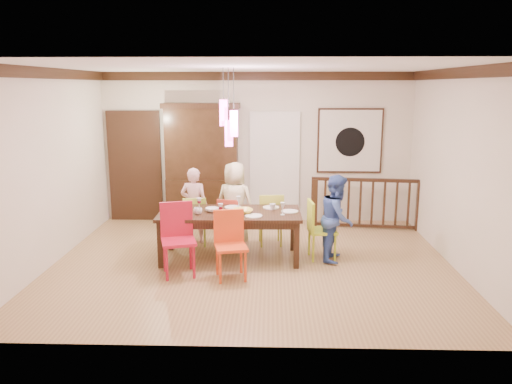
{
  "coord_description": "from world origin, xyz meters",
  "views": [
    {
      "loc": [
        0.28,
        -7.2,
        2.64
      ],
      "look_at": [
        0.05,
        0.36,
        1.03
      ],
      "focal_mm": 35.0,
      "sensor_mm": 36.0,
      "label": 1
    }
  ],
  "objects_px": {
    "dining_table": "(230,217)",
    "chair_far_left": "(195,217)",
    "chair_end_right": "(322,226)",
    "person_end_right": "(337,218)",
    "china_hutch": "(202,164)",
    "balustrade": "(366,202)",
    "person_far_mid": "(235,203)",
    "person_far_left": "(194,205)"
  },
  "relations": [
    {
      "from": "balustrade",
      "to": "chair_far_left",
      "type": "bearing_deg",
      "value": -153.94
    },
    {
      "from": "dining_table",
      "to": "chair_far_left",
      "type": "relative_size",
      "value": 2.59
    },
    {
      "from": "person_far_left",
      "to": "person_end_right",
      "type": "relative_size",
      "value": 0.97
    },
    {
      "from": "chair_far_left",
      "to": "balustrade",
      "type": "height_order",
      "value": "balustrade"
    },
    {
      "from": "person_far_mid",
      "to": "balustrade",
      "type": "bearing_deg",
      "value": -141.05
    },
    {
      "from": "chair_far_left",
      "to": "person_far_mid",
      "type": "height_order",
      "value": "person_far_mid"
    },
    {
      "from": "person_end_right",
      "to": "chair_far_left",
      "type": "bearing_deg",
      "value": 87.84
    },
    {
      "from": "china_hutch",
      "to": "balustrade",
      "type": "bearing_deg",
      "value": -6.33
    },
    {
      "from": "chair_far_left",
      "to": "person_end_right",
      "type": "height_order",
      "value": "person_end_right"
    },
    {
      "from": "china_hutch",
      "to": "person_far_left",
      "type": "distance_m",
      "value": 1.37
    },
    {
      "from": "person_far_mid",
      "to": "person_end_right",
      "type": "height_order",
      "value": "person_far_mid"
    },
    {
      "from": "person_far_mid",
      "to": "person_end_right",
      "type": "distance_m",
      "value": 1.83
    },
    {
      "from": "balustrade",
      "to": "person_far_mid",
      "type": "bearing_deg",
      "value": -152.45
    },
    {
      "from": "chair_end_right",
      "to": "china_hutch",
      "type": "height_order",
      "value": "china_hutch"
    },
    {
      "from": "china_hutch",
      "to": "chair_end_right",
      "type": "bearing_deg",
      "value": -43.94
    },
    {
      "from": "chair_end_right",
      "to": "person_end_right",
      "type": "bearing_deg",
      "value": -109.45
    },
    {
      "from": "balustrade",
      "to": "person_far_mid",
      "type": "height_order",
      "value": "person_far_mid"
    },
    {
      "from": "chair_far_left",
      "to": "person_end_right",
      "type": "distance_m",
      "value": 2.39
    },
    {
      "from": "chair_end_right",
      "to": "dining_table",
      "type": "bearing_deg",
      "value": 85.62
    },
    {
      "from": "balustrade",
      "to": "person_far_mid",
      "type": "distance_m",
      "value": 2.58
    },
    {
      "from": "person_end_right",
      "to": "china_hutch",
      "type": "bearing_deg",
      "value": 62.45
    },
    {
      "from": "chair_far_left",
      "to": "balustrade",
      "type": "distance_m",
      "value": 3.25
    },
    {
      "from": "china_hutch",
      "to": "person_far_left",
      "type": "xyz_separation_m",
      "value": [
        0.02,
        -1.27,
        -0.52
      ]
    },
    {
      "from": "chair_end_right",
      "to": "person_end_right",
      "type": "relative_size",
      "value": 0.69
    },
    {
      "from": "balustrade",
      "to": "person_far_left",
      "type": "relative_size",
      "value": 1.6
    },
    {
      "from": "chair_far_left",
      "to": "chair_end_right",
      "type": "xyz_separation_m",
      "value": [
        2.07,
        -0.63,
        0.04
      ]
    },
    {
      "from": "china_hutch",
      "to": "person_end_right",
      "type": "bearing_deg",
      "value": -41.87
    },
    {
      "from": "balustrade",
      "to": "person_far_mid",
      "type": "relative_size",
      "value": 1.49
    },
    {
      "from": "dining_table",
      "to": "person_far_left",
      "type": "height_order",
      "value": "person_far_left"
    },
    {
      "from": "chair_far_left",
      "to": "person_far_left",
      "type": "distance_m",
      "value": 0.23
    },
    {
      "from": "dining_table",
      "to": "person_end_right",
      "type": "distance_m",
      "value": 1.64
    },
    {
      "from": "dining_table",
      "to": "person_far_left",
      "type": "xyz_separation_m",
      "value": [
        -0.68,
        0.84,
        -0.02
      ]
    },
    {
      "from": "chair_far_left",
      "to": "person_far_mid",
      "type": "distance_m",
      "value": 0.71
    },
    {
      "from": "chair_far_left",
      "to": "person_far_left",
      "type": "xyz_separation_m",
      "value": [
        -0.04,
        0.16,
        0.17
      ]
    },
    {
      "from": "chair_far_left",
      "to": "person_end_right",
      "type": "xyz_separation_m",
      "value": [
        2.29,
        -0.68,
        0.18
      ]
    },
    {
      "from": "person_far_mid",
      "to": "person_end_right",
      "type": "bearing_deg",
      "value": 170.78
    },
    {
      "from": "person_far_mid",
      "to": "person_end_right",
      "type": "relative_size",
      "value": 1.04
    },
    {
      "from": "chair_end_right",
      "to": "person_far_left",
      "type": "xyz_separation_m",
      "value": [
        -2.11,
        0.78,
        0.12
      ]
    },
    {
      "from": "dining_table",
      "to": "person_end_right",
      "type": "xyz_separation_m",
      "value": [
        1.64,
        0.0,
        -0.0
      ]
    },
    {
      "from": "balustrade",
      "to": "person_end_right",
      "type": "distance_m",
      "value": 1.93
    },
    {
      "from": "chair_end_right",
      "to": "person_far_mid",
      "type": "relative_size",
      "value": 0.66
    },
    {
      "from": "dining_table",
      "to": "chair_end_right",
      "type": "distance_m",
      "value": 1.44
    }
  ]
}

